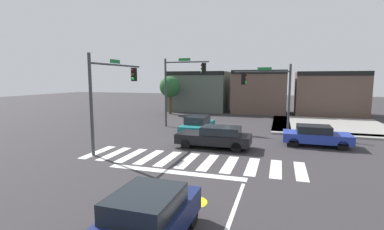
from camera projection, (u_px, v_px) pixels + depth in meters
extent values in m
plane|color=#302D30|center=(208.00, 143.00, 19.35)|extent=(120.00, 120.00, 0.00)
cube|color=silver|center=(98.00, 152.00, 16.81)|extent=(0.55, 2.99, 0.01)
cube|color=silver|center=(114.00, 154.00, 16.47)|extent=(0.55, 2.99, 0.01)
cube|color=silver|center=(132.00, 155.00, 16.12)|extent=(0.55, 2.99, 0.01)
cube|color=silver|center=(150.00, 157.00, 15.78)|extent=(0.55, 2.99, 0.01)
cube|color=silver|center=(168.00, 159.00, 15.44)|extent=(0.55, 2.99, 0.01)
cube|color=silver|center=(188.00, 160.00, 15.10)|extent=(0.55, 2.99, 0.01)
cube|color=silver|center=(208.00, 162.00, 14.76)|extent=(0.55, 2.99, 0.01)
cube|color=silver|center=(230.00, 164.00, 14.41)|extent=(0.55, 2.99, 0.01)
cube|color=silver|center=(252.00, 166.00, 14.07)|extent=(0.55, 2.99, 0.01)
cube|color=silver|center=(276.00, 169.00, 13.73)|extent=(0.55, 2.99, 0.01)
cube|color=silver|center=(301.00, 171.00, 13.39)|extent=(0.55, 2.99, 0.01)
cube|color=white|center=(174.00, 172.00, 13.21)|extent=(6.80, 0.50, 0.01)
cube|color=white|center=(145.00, 198.00, 10.37)|extent=(0.16, 2.00, 0.01)
cylinder|color=yellow|center=(192.00, 202.00, 10.03)|extent=(1.09, 1.09, 0.01)
cylinder|color=white|center=(186.00, 201.00, 10.10)|extent=(0.17, 0.17, 0.00)
cylinder|color=white|center=(199.00, 203.00, 9.95)|extent=(0.17, 0.17, 0.00)
cube|color=white|center=(192.00, 202.00, 10.02)|extent=(0.49, 0.04, 0.00)
cube|color=gray|center=(338.00, 135.00, 21.56)|extent=(10.00, 1.60, 0.15)
cube|color=gray|center=(281.00, 123.00, 27.35)|extent=(1.60, 10.00, 0.15)
cube|color=gray|center=(328.00, 125.00, 26.09)|extent=(10.00, 10.00, 0.15)
cube|color=#4C564C|center=(201.00, 91.00, 39.25)|extent=(7.78, 6.96, 5.34)
cube|color=black|center=(194.00, 73.00, 35.84)|extent=(7.78, 0.50, 0.50)
cube|color=brown|center=(260.00, 92.00, 36.01)|extent=(6.60, 5.28, 5.44)
cube|color=black|center=(259.00, 72.00, 33.39)|extent=(6.60, 0.50, 0.50)
cube|color=brown|center=(329.00, 93.00, 33.90)|extent=(7.66, 5.97, 5.21)
cube|color=black|center=(334.00, 73.00, 30.97)|extent=(7.66, 0.50, 0.50)
cylinder|color=#383A3D|center=(289.00, 99.00, 22.04)|extent=(0.18, 0.18, 5.52)
cylinder|color=#383A3D|center=(262.00, 72.00, 22.41)|extent=(4.37, 0.12, 0.12)
cube|color=black|center=(243.00, 79.00, 22.92)|extent=(0.32, 0.32, 0.95)
sphere|color=#470A0A|center=(246.00, 75.00, 22.83)|extent=(0.22, 0.22, 0.22)
sphere|color=#4C330C|center=(246.00, 79.00, 22.87)|extent=(0.22, 0.22, 0.22)
sphere|color=#1ED833|center=(245.00, 82.00, 22.91)|extent=(0.22, 0.22, 0.22)
cube|color=#197233|center=(265.00, 69.00, 22.32)|extent=(1.10, 0.03, 0.24)
cylinder|color=#383A3D|center=(166.00, 93.00, 25.60)|extent=(0.18, 0.18, 6.18)
cylinder|color=#383A3D|center=(187.00, 62.00, 24.63)|extent=(4.06, 0.12, 0.12)
cube|color=black|center=(204.00, 68.00, 24.23)|extent=(0.32, 0.32, 0.95)
sphere|color=#470A0A|center=(202.00, 65.00, 24.25)|extent=(0.22, 0.22, 0.22)
sphere|color=#4C330C|center=(202.00, 68.00, 24.28)|extent=(0.22, 0.22, 0.22)
sphere|color=#1ED833|center=(202.00, 72.00, 24.32)|extent=(0.22, 0.22, 0.22)
cube|color=#197233|center=(184.00, 60.00, 24.66)|extent=(1.10, 0.03, 0.24)
cylinder|color=#383A3D|center=(91.00, 105.00, 15.76)|extent=(0.18, 0.18, 5.81)
cylinder|color=#383A3D|center=(118.00, 65.00, 18.15)|extent=(0.12, 5.69, 0.12)
cube|color=black|center=(134.00, 75.00, 20.20)|extent=(0.32, 0.32, 0.95)
sphere|color=#470A0A|center=(133.00, 70.00, 20.00)|extent=(0.22, 0.22, 0.22)
sphere|color=#4C330C|center=(133.00, 74.00, 20.04)|extent=(0.22, 0.22, 0.22)
sphere|color=#1ED833|center=(133.00, 79.00, 20.08)|extent=(0.22, 0.22, 0.22)
cube|color=#197233|center=(115.00, 61.00, 17.85)|extent=(0.03, 1.10, 0.24)
cube|color=#23389E|center=(316.00, 137.00, 18.32)|extent=(4.17, 1.84, 0.59)
cube|color=black|center=(314.00, 129.00, 18.30)|extent=(2.08, 1.62, 0.48)
cylinder|color=black|center=(338.00, 140.00, 18.69)|extent=(0.63, 0.22, 0.63)
cylinder|color=black|center=(343.00, 146.00, 17.16)|extent=(0.63, 0.22, 0.63)
cylinder|color=black|center=(293.00, 137.00, 19.54)|extent=(0.63, 0.22, 0.63)
cylinder|color=black|center=(294.00, 142.00, 18.01)|extent=(0.63, 0.22, 0.63)
cube|color=#196B70|center=(198.00, 127.00, 22.42)|extent=(1.80, 4.54, 0.58)
cube|color=black|center=(198.00, 120.00, 22.26)|extent=(1.59, 2.21, 0.58)
cylinder|color=black|center=(202.00, 134.00, 20.75)|extent=(0.22, 0.63, 0.63)
cylinder|color=black|center=(182.00, 133.00, 21.23)|extent=(0.22, 0.63, 0.63)
cylinder|color=black|center=(212.00, 127.00, 23.67)|extent=(0.22, 0.63, 0.63)
cylinder|color=black|center=(194.00, 126.00, 24.15)|extent=(0.22, 0.63, 0.63)
cube|color=black|center=(214.00, 139.00, 17.88)|extent=(4.68, 1.87, 0.60)
cube|color=black|center=(221.00, 130.00, 17.66)|extent=(2.40, 1.65, 0.49)
cylinder|color=black|center=(186.00, 144.00, 17.61)|extent=(0.63, 0.22, 0.63)
cylinder|color=black|center=(194.00, 138.00, 19.17)|extent=(0.63, 0.22, 0.63)
cylinder|color=black|center=(236.00, 147.00, 16.65)|extent=(0.63, 0.22, 0.63)
cylinder|color=black|center=(240.00, 142.00, 18.22)|extent=(0.63, 0.22, 0.63)
cube|color=#141E4C|center=(146.00, 225.00, 7.21)|extent=(1.80, 4.11, 0.70)
cube|color=black|center=(146.00, 202.00, 7.15)|extent=(1.58, 2.03, 0.52)
cylinder|color=black|center=(144.00, 208.00, 8.80)|extent=(0.22, 0.67, 0.67)
cylinder|color=black|center=(192.00, 216.00, 8.33)|extent=(0.22, 0.67, 0.67)
cylinder|color=#4C3823|center=(170.00, 103.00, 34.95)|extent=(0.36, 0.36, 2.80)
sphere|color=#235628|center=(170.00, 87.00, 34.70)|extent=(2.59, 2.59, 2.59)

